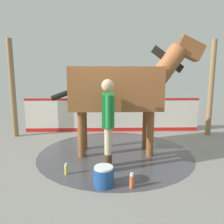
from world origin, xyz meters
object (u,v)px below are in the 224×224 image
handler (108,118)px  bottle_spray (132,181)px  horse (121,88)px  bottle_shampoo (66,169)px  wash_bucket (104,176)px

handler → bottle_spray: bearing=116.7°
horse → bottle_shampoo: 2.10m
bottle_shampoo → handler: bearing=82.7°
horse → bottle_spray: 2.14m
horse → bottle_spray: bearing=-88.0°
horse → bottle_shampoo: size_ratio=15.19×
wash_bucket → bottle_spray: 0.46m
bottle_shampoo → bottle_spray: bottle_spray is taller
horse → bottle_shampoo: horse is taller
handler → horse: bearing=-110.0°
wash_bucket → bottle_spray: wash_bucket is taller
bottle_spray → wash_bucket: bearing=-124.7°
handler → bottle_shampoo: bearing=14.9°
handler → wash_bucket: bearing=82.3°
wash_bucket → bottle_shampoo: 0.80m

